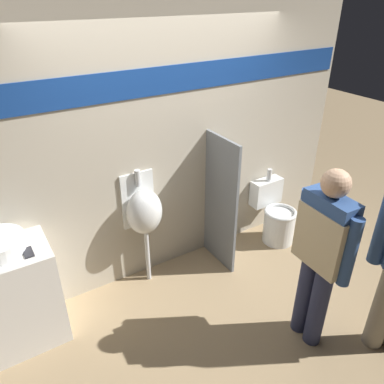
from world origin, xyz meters
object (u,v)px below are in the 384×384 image
object	(u,v)px
toilet	(276,217)
person_in_vest	(322,249)
cell_phone	(28,252)
urinal_near_counter	(144,212)

from	to	relation	value
toilet	person_in_vest	world-z (taller)	person_in_vest
cell_phone	toilet	size ratio (longest dim) A/B	0.16
cell_phone	toilet	distance (m)	2.77
cell_phone	toilet	world-z (taller)	cell_phone
toilet	person_in_vest	xyz separation A→B (m)	(-0.76, -1.23, 0.63)
cell_phone	toilet	xyz separation A→B (m)	(2.70, 0.06, -0.62)
cell_phone	person_in_vest	world-z (taller)	person_in_vest
urinal_near_counter	person_in_vest	size ratio (longest dim) A/B	0.76
urinal_near_counter	toilet	xyz separation A→B (m)	(1.62, -0.16, -0.52)
person_in_vest	cell_phone	bearing A→B (deg)	62.02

